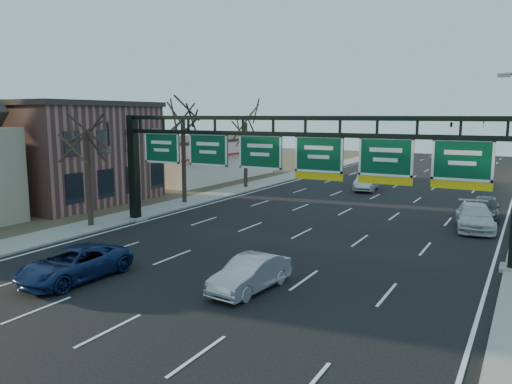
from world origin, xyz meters
The scene contains 16 objects.
ground centered at (0.00, 0.00, 0.00)m, with size 160.00×160.00×0.00m, color black.
sidewalk_left centered at (-12.80, 20.00, 0.06)m, with size 3.00×120.00×0.12m, color gray.
dirt_strip_left centered at (-25.00, 20.00, 0.03)m, with size 21.00×120.00×0.06m, color #473D2B.
lane_markings centered at (0.00, 20.00, 0.01)m, with size 21.60×120.00×0.01m, color white.
sign_gantry centered at (0.16, 8.00, 4.63)m, with size 24.60×1.20×7.20m.
brick_block centered at (-21.50, 11.00, 4.16)m, with size 10.40×12.40×8.30m.
cream_strip centered at (-21.48, 29.00, 2.36)m, with size 10.90×18.40×4.70m.
tree_gantry centered at (-12.80, 5.00, 7.11)m, with size 3.60×3.60×8.48m.
tree_mid centered at (-12.80, 15.00, 7.85)m, with size 3.60×3.60×9.24m.
tree_far centered at (-12.80, 25.00, 7.48)m, with size 3.60×3.60×8.86m.
traffic_signal_mast centered at (5.69, 55.00, 5.50)m, with size 10.16×0.54×7.00m.
car_blue_suv centered at (-5.24, -2.89, 0.73)m, with size 2.42×5.25×1.46m, color #12244F.
car_silver_sedan centered at (2.22, -0.27, 0.71)m, with size 1.50×4.29×1.41m, color #ACADB1.
car_white_wagon centered at (9.14, 16.49, 0.79)m, with size 2.21×5.43×1.58m, color silver.
car_grey_far centered at (9.40, 20.21, 0.81)m, with size 1.91×4.74×1.61m, color #3F4144.
car_silver_distant centered at (-1.75, 29.31, 0.83)m, with size 1.76×5.06×1.67m, color #B4B3B8.
Camera 1 is at (12.14, -17.52, 7.24)m, focal length 35.00 mm.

